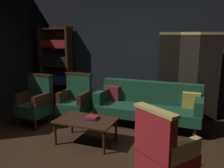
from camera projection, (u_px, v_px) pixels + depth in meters
ground_plane at (94, 151)px, 3.86m from camera, size 10.00×10.00×0.00m
back_wall at (136, 53)px, 5.81m from camera, size 7.20×0.10×2.80m
folding_screen at (188, 75)px, 5.20m from camera, size 1.31×0.22×1.90m
bookshelf at (57, 64)px, 6.40m from camera, size 0.90×0.32×2.05m
velvet_couch at (148, 104)px, 4.90m from camera, size 2.12×0.78×0.88m
coffee_table at (86, 122)px, 4.08m from camera, size 1.00×0.64×0.42m
armchair_gilt_accent at (164, 150)px, 2.84m from camera, size 0.80×0.80×1.04m
armchair_wing_left at (36, 101)px, 4.92m from camera, size 0.62×0.61×1.04m
armchair_wing_right at (76, 100)px, 5.05m from camera, size 0.60×0.58×1.04m
potted_plant at (80, 91)px, 5.83m from camera, size 0.55×0.55×0.85m
book_navy_cloth at (92, 118)px, 4.09m from camera, size 0.24×0.23×0.03m
book_red_leather at (92, 117)px, 4.08m from camera, size 0.19×0.19×0.03m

